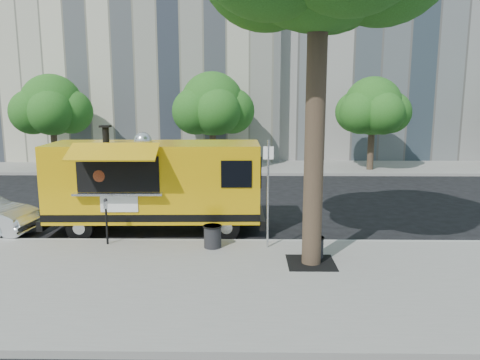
% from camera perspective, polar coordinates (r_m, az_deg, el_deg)
% --- Properties ---
extents(ground, '(120.00, 120.00, 0.00)m').
position_cam_1_polar(ground, '(14.77, -2.97, -6.77)').
color(ground, black).
rests_on(ground, ground).
extents(sidewalk, '(60.00, 6.00, 0.15)m').
position_cam_1_polar(sidewalk, '(10.99, -4.38, -12.53)').
color(sidewalk, gray).
rests_on(sidewalk, ground).
extents(curb, '(60.00, 0.14, 0.16)m').
position_cam_1_polar(curb, '(13.86, -3.23, -7.60)').
color(curb, '#999993').
rests_on(curb, ground).
extents(far_sidewalk, '(60.00, 5.00, 0.15)m').
position_cam_1_polar(far_sidewalk, '(27.93, -1.16, 1.55)').
color(far_sidewalk, gray).
rests_on(far_sidewalk, ground).
extents(building_mid, '(20.00, 14.00, 20.00)m').
position_cam_1_polar(building_mid, '(39.10, 18.15, 18.16)').
color(building_mid, gray).
rests_on(building_mid, ground).
extents(tree_well, '(1.20, 1.20, 0.02)m').
position_cam_1_polar(tree_well, '(12.14, 8.65, -9.95)').
color(tree_well, black).
rests_on(tree_well, sidewalk).
extents(far_tree_a, '(3.42, 3.42, 5.36)m').
position_cam_1_polar(far_tree_a, '(28.58, -21.98, 8.46)').
color(far_tree_a, '#33261C').
rests_on(far_tree_a, far_sidewalk).
extents(far_tree_b, '(3.60, 3.60, 5.50)m').
position_cam_1_polar(far_tree_b, '(26.86, -3.41, 9.23)').
color(far_tree_b, '#33261C').
rests_on(far_tree_b, far_sidewalk).
extents(far_tree_c, '(3.24, 3.24, 5.21)m').
position_cam_1_polar(far_tree_c, '(27.41, 15.89, 8.64)').
color(far_tree_c, '#33261C').
rests_on(far_tree_c, far_sidewalk).
extents(sign_post, '(0.28, 0.06, 3.00)m').
position_cam_1_polar(sign_post, '(12.79, 3.44, -0.92)').
color(sign_post, silver).
rests_on(sign_post, sidewalk).
extents(parking_meter, '(0.11, 0.11, 1.33)m').
position_cam_1_polar(parking_meter, '(13.75, -16.00, -4.21)').
color(parking_meter, black).
rests_on(parking_meter, sidewalk).
extents(food_truck, '(6.92, 3.29, 3.39)m').
position_cam_1_polar(food_truck, '(15.04, -10.38, -0.36)').
color(food_truck, '#D39F0B').
rests_on(food_truck, ground).
extents(trash_bin_left, '(0.46, 0.46, 0.55)m').
position_cam_1_polar(trash_bin_left, '(12.46, 9.16, -8.00)').
color(trash_bin_left, black).
rests_on(trash_bin_left, sidewalk).
extents(trash_bin_right, '(0.52, 0.52, 0.63)m').
position_cam_1_polar(trash_bin_right, '(13.10, -3.37, -6.80)').
color(trash_bin_right, black).
rests_on(trash_bin_right, sidewalk).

